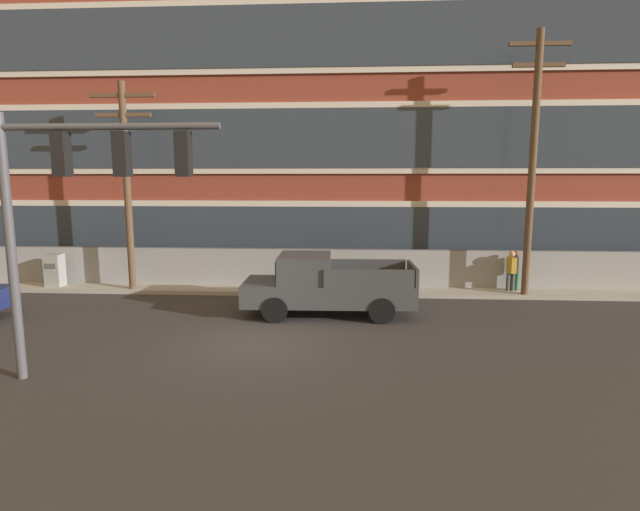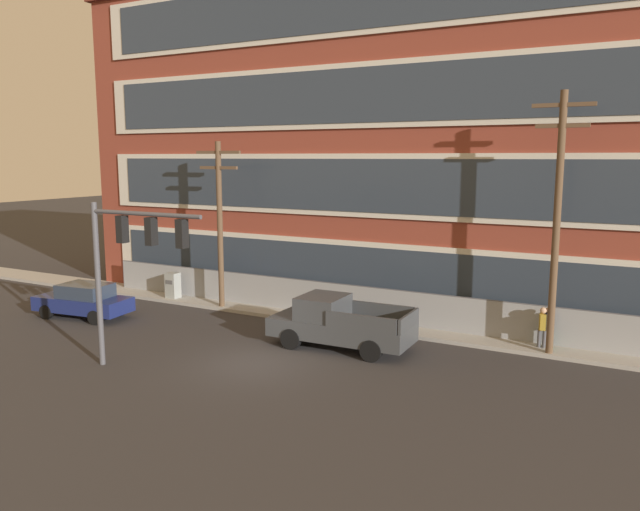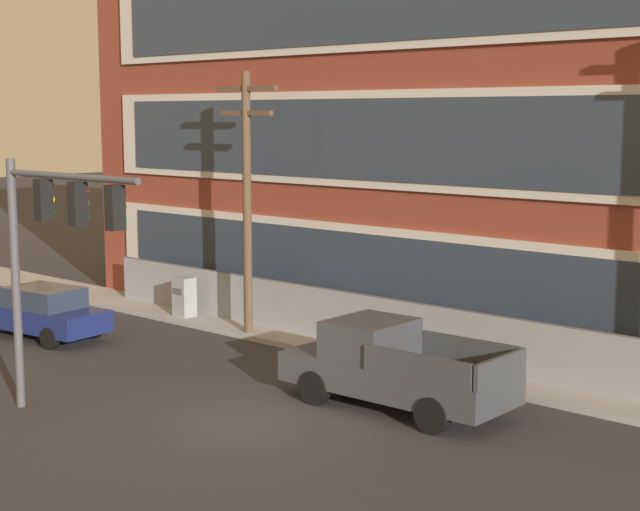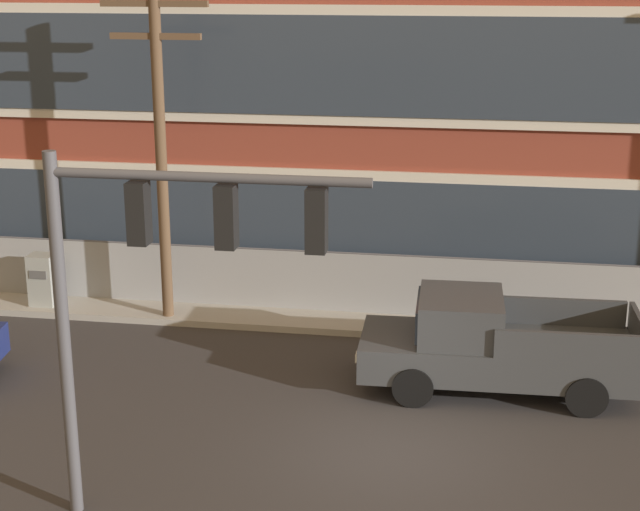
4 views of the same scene
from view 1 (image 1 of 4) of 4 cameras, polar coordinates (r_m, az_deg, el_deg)
name	(u,v)px [view 1 (image 1 of 4)]	position (r m, az deg, el deg)	size (l,w,h in m)	color
ground_plane	(255,344)	(13.60, -7.49, -9.97)	(160.00, 160.00, 0.00)	#333030
sidewalk_building_side	(286,289)	(19.77, -3.93, -3.79)	(80.00, 2.02, 0.16)	#9E9B93
brick_mill_building	(367,103)	(24.55, 5.42, 16.95)	(37.88, 8.85, 15.76)	brown
chain_link_fence	(391,269)	(19.79, 8.16, -1.59)	(34.84, 0.06, 1.65)	gray
traffic_signal_mast	(75,189)	(11.55, -26.25, 6.79)	(4.68, 0.43, 5.69)	#4C4C51
pickup_truck_dark_grey	(325,286)	(16.08, 0.56, -3.52)	(5.55, 2.30, 1.96)	#383A3D
utility_pole_near_corner	(127,178)	(20.28, -21.23, 8.25)	(2.44, 0.26, 7.89)	brown
utility_pole_midblock	(533,157)	(19.50, 23.16, 10.34)	(2.09, 0.26, 9.45)	brown
electrical_cabinet	(55,272)	(22.32, -28.04, -1.69)	(0.62, 0.56, 1.44)	#939993
pedestrian_near_cabinet	(511,270)	(20.15, 21.00, -1.52)	(0.32, 0.43, 1.69)	#4C4C51
pedestrian_by_fence	(515,269)	(20.31, 21.38, -1.46)	(0.35, 0.45, 1.69)	#236B38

